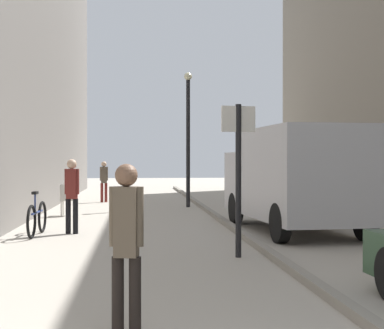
% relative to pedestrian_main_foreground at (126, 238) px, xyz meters
% --- Properties ---
extents(ground_plane, '(80.00, 80.00, 0.00)m').
position_rel_pedestrian_main_foreground_xyz_m(ground_plane, '(0.78, 8.97, -0.93)').
color(ground_plane, '#A8A093').
extents(kerb_strip, '(0.16, 40.00, 0.12)m').
position_rel_pedestrian_main_foreground_xyz_m(kerb_strip, '(2.36, 8.97, -0.87)').
color(kerb_strip, gray).
rests_on(kerb_strip, ground_plane).
extents(pedestrian_main_foreground, '(0.32, 0.21, 1.61)m').
position_rel_pedestrian_main_foreground_xyz_m(pedestrian_main_foreground, '(0.00, 0.00, 0.00)').
color(pedestrian_main_foreground, black).
rests_on(pedestrian_main_foreground, ground_plane).
extents(pedestrian_mid_block, '(0.32, 0.22, 1.61)m').
position_rel_pedestrian_main_foreground_xyz_m(pedestrian_mid_block, '(-1.19, 17.53, -0.00)').
color(pedestrian_mid_block, maroon).
rests_on(pedestrian_mid_block, ground_plane).
extents(pedestrian_far_crossing, '(0.33, 0.22, 1.67)m').
position_rel_pedestrian_main_foreground_xyz_m(pedestrian_far_crossing, '(-1.35, 7.75, 0.04)').
color(pedestrian_far_crossing, black).
rests_on(pedestrian_far_crossing, ground_plane).
extents(delivery_van, '(2.40, 5.29, 2.37)m').
position_rel_pedestrian_main_foreground_xyz_m(delivery_van, '(3.72, 7.68, 0.34)').
color(delivery_van, '#B7B7BC').
rests_on(delivery_van, ground_plane).
extents(street_sign_post, '(0.60, 0.12, 2.60)m').
position_rel_pedestrian_main_foreground_xyz_m(street_sign_post, '(1.82, 4.30, 0.61)').
color(street_sign_post, black).
rests_on(street_sign_post, ground_plane).
extents(lamp_post, '(0.28, 0.28, 4.76)m').
position_rel_pedestrian_main_foreground_xyz_m(lamp_post, '(1.91, 14.86, 1.79)').
color(lamp_post, black).
rests_on(lamp_post, ground_plane).
extents(bicycle_leaning, '(0.15, 1.77, 0.98)m').
position_rel_pedestrian_main_foreground_xyz_m(bicycle_leaning, '(-2.08, 7.48, -0.55)').
color(bicycle_leaning, black).
rests_on(bicycle_leaning, ground_plane).
extents(cafe_chair_near_window, '(0.45, 0.45, 0.94)m').
position_rel_pedestrian_main_foreground_xyz_m(cafe_chair_near_window, '(-1.93, 11.98, -0.39)').
color(cafe_chair_near_window, '#B7B2A8').
rests_on(cafe_chair_near_window, ground_plane).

